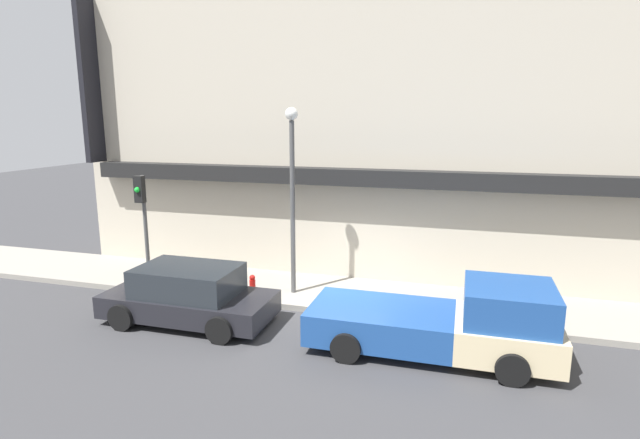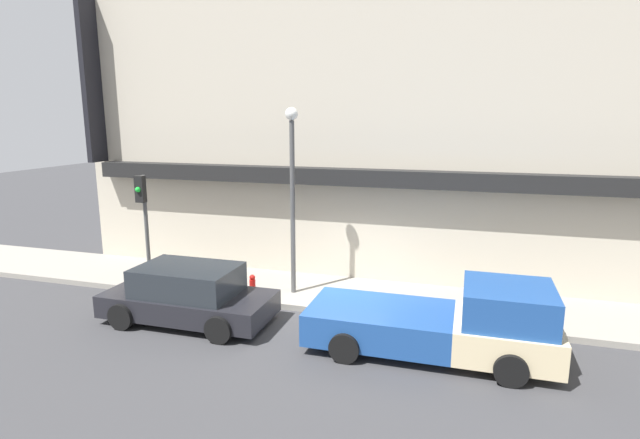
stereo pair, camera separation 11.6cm
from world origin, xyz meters
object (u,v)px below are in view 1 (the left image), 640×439
object	(u,v)px
pickup_truck	(448,322)
fire_hydrant	(252,285)
parked_car	(189,295)
street_lamp	(292,179)
traffic_light	(143,210)

from	to	relation	value
pickup_truck	fire_hydrant	world-z (taller)	pickup_truck
pickup_truck	parked_car	world-z (taller)	pickup_truck
fire_hydrant	street_lamp	bearing A→B (deg)	32.13
fire_hydrant	parked_car	bearing A→B (deg)	-118.63
pickup_truck	street_lamp	xyz separation A→B (m)	(-4.48, 2.43, 2.75)
street_lamp	parked_car	bearing A→B (deg)	-129.40
pickup_truck	street_lamp	size ratio (longest dim) A/B	1.02
pickup_truck	traffic_light	size ratio (longest dim) A/B	1.62
parked_car	fire_hydrant	xyz separation A→B (m)	(0.98, 1.79, -0.24)
street_lamp	traffic_light	distance (m)	4.75
parked_car	traffic_light	distance (m)	3.70
pickup_truck	parked_car	size ratio (longest dim) A/B	1.25
pickup_truck	traffic_light	xyz separation A→B (m)	(-9.09, 1.94, 1.73)
parked_car	street_lamp	bearing A→B (deg)	52.88
parked_car	traffic_light	xyz separation A→B (m)	(-2.62, 1.94, 1.76)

